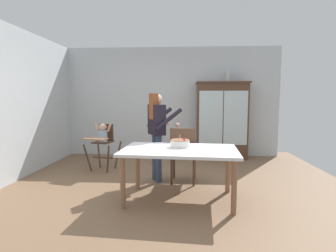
{
  "coord_description": "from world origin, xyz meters",
  "views": [
    {
      "loc": [
        0.33,
        -3.98,
        1.45
      ],
      "look_at": [
        0.04,
        0.7,
        0.95
      ],
      "focal_mm": 28.02,
      "sensor_mm": 36.0,
      "label": 1
    }
  ],
  "objects_px": {
    "high_chair_with_toddler": "(103,138)",
    "dining_table": "(180,155)",
    "china_cabinet": "(222,120)",
    "birthday_cake": "(180,143)",
    "ceramic_vase": "(228,77)",
    "adult_person": "(157,126)",
    "dining_chair_far_side": "(183,152)"
  },
  "relations": [
    {
      "from": "high_chair_with_toddler",
      "to": "dining_table",
      "type": "height_order",
      "value": "high_chair_with_toddler"
    },
    {
      "from": "high_chair_with_toddler",
      "to": "dining_table",
      "type": "distance_m",
      "value": 2.15
    },
    {
      "from": "china_cabinet",
      "to": "birthday_cake",
      "type": "bearing_deg",
      "value": -110.59
    },
    {
      "from": "china_cabinet",
      "to": "ceramic_vase",
      "type": "bearing_deg",
      "value": 1.79
    },
    {
      "from": "high_chair_with_toddler",
      "to": "birthday_cake",
      "type": "relative_size",
      "value": 3.39
    },
    {
      "from": "dining_table",
      "to": "birthday_cake",
      "type": "distance_m",
      "value": 0.2
    },
    {
      "from": "dining_table",
      "to": "birthday_cake",
      "type": "xyz_separation_m",
      "value": [
        0.0,
        0.14,
        0.14
      ]
    },
    {
      "from": "high_chair_with_toddler",
      "to": "birthday_cake",
      "type": "bearing_deg",
      "value": -29.26
    },
    {
      "from": "adult_person",
      "to": "birthday_cake",
      "type": "height_order",
      "value": "adult_person"
    },
    {
      "from": "ceramic_vase",
      "to": "high_chair_with_toddler",
      "type": "relative_size",
      "value": 0.28
    },
    {
      "from": "birthday_cake",
      "to": "dining_table",
      "type": "bearing_deg",
      "value": -90.49
    },
    {
      "from": "china_cabinet",
      "to": "ceramic_vase",
      "type": "height_order",
      "value": "ceramic_vase"
    },
    {
      "from": "high_chair_with_toddler",
      "to": "dining_table",
      "type": "relative_size",
      "value": 0.57
    },
    {
      "from": "ceramic_vase",
      "to": "birthday_cake",
      "type": "relative_size",
      "value": 0.96
    },
    {
      "from": "adult_person",
      "to": "birthday_cake",
      "type": "distance_m",
      "value": 0.85
    },
    {
      "from": "china_cabinet",
      "to": "dining_table",
      "type": "xyz_separation_m",
      "value": [
        -0.97,
        -2.71,
        -0.27
      ]
    },
    {
      "from": "adult_person",
      "to": "birthday_cake",
      "type": "xyz_separation_m",
      "value": [
        0.41,
        -0.72,
        -0.17
      ]
    },
    {
      "from": "ceramic_vase",
      "to": "high_chair_with_toddler",
      "type": "bearing_deg",
      "value": -154.92
    },
    {
      "from": "high_chair_with_toddler",
      "to": "dining_chair_far_side",
      "type": "relative_size",
      "value": 0.99
    },
    {
      "from": "china_cabinet",
      "to": "ceramic_vase",
      "type": "xyz_separation_m",
      "value": [
        0.12,
        0.0,
        1.03
      ]
    },
    {
      "from": "dining_chair_far_side",
      "to": "birthday_cake",
      "type": "bearing_deg",
      "value": 89.67
    },
    {
      "from": "adult_person",
      "to": "birthday_cake",
      "type": "bearing_deg",
      "value": -178.43
    },
    {
      "from": "ceramic_vase",
      "to": "high_chair_with_toddler",
      "type": "distance_m",
      "value": 3.21
    },
    {
      "from": "adult_person",
      "to": "birthday_cake",
      "type": "relative_size",
      "value": 5.47
    },
    {
      "from": "high_chair_with_toddler",
      "to": "adult_person",
      "type": "distance_m",
      "value": 1.35
    },
    {
      "from": "china_cabinet",
      "to": "birthday_cake",
      "type": "relative_size",
      "value": 6.56
    },
    {
      "from": "china_cabinet",
      "to": "high_chair_with_toddler",
      "type": "bearing_deg",
      "value": -153.96
    },
    {
      "from": "china_cabinet",
      "to": "ceramic_vase",
      "type": "relative_size",
      "value": 6.81
    },
    {
      "from": "birthday_cake",
      "to": "high_chair_with_toddler",
      "type": "bearing_deg",
      "value": 139.57
    },
    {
      "from": "high_chair_with_toddler",
      "to": "dining_chair_far_side",
      "type": "height_order",
      "value": "dining_chair_far_side"
    },
    {
      "from": "china_cabinet",
      "to": "dining_table",
      "type": "height_order",
      "value": "china_cabinet"
    },
    {
      "from": "adult_person",
      "to": "dining_chair_far_side",
      "type": "xyz_separation_m",
      "value": [
        0.45,
        -0.16,
        -0.41
      ]
    }
  ]
}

